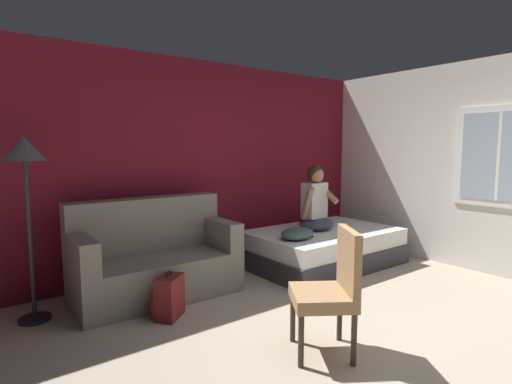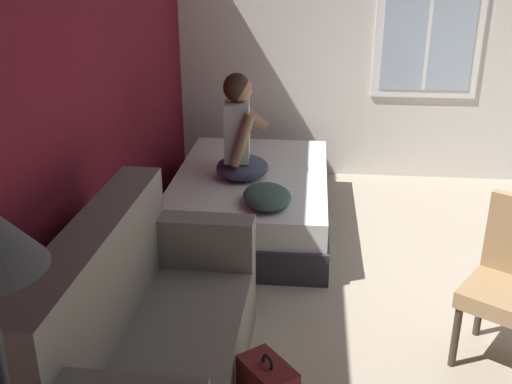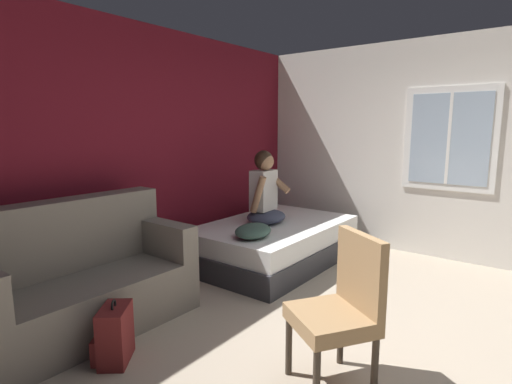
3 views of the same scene
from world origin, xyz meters
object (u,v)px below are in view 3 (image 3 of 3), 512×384
at_px(couch, 82,281).
at_px(throw_pillow, 253,231).
at_px(person_seated, 265,194).
at_px(backpack, 114,335).
at_px(side_chair, 341,305).
at_px(bed, 274,242).
at_px(cell_phone, 264,231).

xyz_separation_m(couch, throw_pillow, (1.63, -0.50, 0.16)).
bearing_deg(person_seated, backpack, -170.05).
bearing_deg(side_chair, backpack, 118.26).
relative_size(bed, backpack, 4.46).
distance_m(couch, cell_phone, 1.94).
xyz_separation_m(backpack, cell_phone, (2.01, 0.17, 0.29)).
bearing_deg(side_chair, bed, 44.80).
bearing_deg(bed, backpack, -172.38).
xyz_separation_m(side_chair, backpack, (-0.73, 1.36, -0.34)).
bearing_deg(couch, throw_pillow, -17.09).
xyz_separation_m(backpack, throw_pillow, (1.77, 0.14, 0.36)).
distance_m(person_seated, throw_pillow, 0.71).
bearing_deg(throw_pillow, cell_phone, 7.98).
xyz_separation_m(side_chair, person_seated, (1.62, 1.77, 0.30)).
relative_size(bed, cell_phone, 14.17).
bearing_deg(couch, side_chair, -73.42).
height_order(side_chair, backpack, side_chair).
height_order(bed, cell_phone, cell_phone).
bearing_deg(bed, couch, 172.18).
distance_m(couch, throw_pillow, 1.71).
height_order(bed, backpack, bed).
bearing_deg(cell_phone, throw_pillow, 40.15).
xyz_separation_m(person_seated, cell_phone, (-0.34, -0.24, -0.35)).
xyz_separation_m(bed, throw_pillow, (-0.66, -0.19, 0.31)).
relative_size(bed, side_chair, 2.08).
xyz_separation_m(couch, backpack, (-0.14, -0.64, -0.20)).
relative_size(couch, backpack, 3.74).
height_order(side_chair, person_seated, person_seated).
height_order(backpack, cell_phone, cell_phone).
xyz_separation_m(bed, couch, (-2.29, 0.31, 0.16)).
relative_size(person_seated, throw_pillow, 1.82).
bearing_deg(couch, cell_phone, -13.98).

